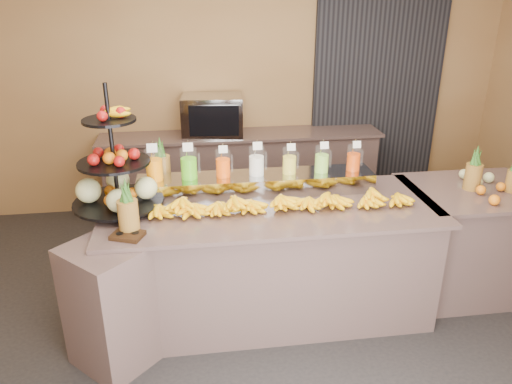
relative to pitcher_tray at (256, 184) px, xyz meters
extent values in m
plane|color=black|center=(0.07, -0.58, -1.01)|extent=(6.00, 6.00, 0.00)
cube|color=olive|center=(0.07, 1.93, 0.39)|extent=(6.00, 0.02, 2.80)
cube|color=black|center=(1.67, 1.88, 0.19)|extent=(1.50, 0.06, 2.20)
cube|color=#856460|center=(0.07, -0.28, -0.56)|extent=(2.40, 0.90, 0.90)
cube|color=#856460|center=(0.07, -0.28, -0.09)|extent=(2.50, 1.00, 0.03)
cube|color=#856460|center=(-1.08, -0.68, -0.56)|extent=(0.71, 0.71, 0.90)
cube|color=#856460|center=(1.77, -0.18, -0.56)|extent=(1.00, 0.80, 0.90)
cube|color=#856460|center=(1.77, -0.18, -0.09)|extent=(1.08, 0.88, 0.03)
cube|color=#856460|center=(0.07, 1.67, -0.56)|extent=(3.00, 0.50, 0.90)
cube|color=#856460|center=(0.07, 1.67, -0.09)|extent=(3.10, 0.55, 0.03)
cube|color=gray|center=(0.00, 0.00, 0.00)|extent=(1.85, 0.30, 0.15)
cylinder|color=silver|center=(-0.78, 0.00, 0.20)|extent=(0.13, 0.13, 0.24)
cylinder|color=orange|center=(-0.78, 0.00, 0.16)|extent=(0.12, 0.12, 0.16)
cylinder|color=gray|center=(-0.80, 0.01, 0.25)|extent=(0.01, 0.01, 0.29)
cube|color=white|center=(-0.78, -0.06, 0.35)|extent=(0.08, 0.02, 0.07)
cylinder|color=silver|center=(-0.52, 0.00, 0.19)|extent=(0.13, 0.13, 0.24)
cylinder|color=#49BD12|center=(-0.52, 0.00, 0.16)|extent=(0.12, 0.12, 0.16)
cylinder|color=gray|center=(-0.54, 0.01, 0.25)|extent=(0.01, 0.01, 0.28)
cube|color=white|center=(-0.52, -0.06, 0.34)|extent=(0.08, 0.02, 0.06)
cylinder|color=silver|center=(-0.26, 0.00, 0.18)|extent=(0.11, 0.11, 0.21)
cylinder|color=#FF5100|center=(-0.26, 0.00, 0.15)|extent=(0.11, 0.11, 0.14)
cylinder|color=gray|center=(-0.27, 0.01, 0.23)|extent=(0.01, 0.01, 0.25)
cube|color=white|center=(-0.26, -0.05, 0.31)|extent=(0.07, 0.02, 0.06)
cylinder|color=silver|center=(0.00, 0.00, 0.19)|extent=(0.12, 0.12, 0.22)
cylinder|color=silver|center=(0.00, 0.00, 0.15)|extent=(0.11, 0.11, 0.15)
cylinder|color=gray|center=(-0.02, 0.01, 0.24)|extent=(0.01, 0.01, 0.26)
cube|color=white|center=(0.00, -0.06, 0.33)|extent=(0.07, 0.02, 0.06)
cylinder|color=silver|center=(0.26, 0.00, 0.18)|extent=(0.11, 0.11, 0.20)
cylinder|color=gold|center=(0.26, 0.00, 0.14)|extent=(0.10, 0.10, 0.14)
cylinder|color=gray|center=(0.25, 0.01, 0.22)|extent=(0.01, 0.01, 0.24)
cube|color=white|center=(0.26, -0.05, 0.31)|extent=(0.06, 0.02, 0.06)
cylinder|color=silver|center=(0.52, 0.00, 0.18)|extent=(0.11, 0.11, 0.21)
cylinder|color=#86CF41|center=(0.52, 0.00, 0.15)|extent=(0.10, 0.10, 0.14)
cylinder|color=gray|center=(0.51, 0.01, 0.22)|extent=(0.01, 0.01, 0.24)
cube|color=white|center=(0.52, -0.05, 0.31)|extent=(0.07, 0.02, 0.06)
cylinder|color=silver|center=(0.78, 0.00, 0.18)|extent=(0.11, 0.11, 0.20)
cylinder|color=#D03B00|center=(0.78, 0.00, 0.14)|extent=(0.10, 0.10, 0.14)
cylinder|color=gray|center=(0.77, 0.01, 0.22)|extent=(0.01, 0.01, 0.24)
cube|color=white|center=(0.78, -0.05, 0.30)|extent=(0.06, 0.02, 0.05)
ellipsoid|color=yellow|center=(-0.75, -0.31, -0.02)|extent=(0.24, 0.18, 0.10)
ellipsoid|color=yellow|center=(-0.53, -0.31, -0.02)|extent=(0.24, 0.18, 0.10)
ellipsoid|color=yellow|center=(-0.31, -0.31, -0.02)|extent=(0.24, 0.18, 0.10)
ellipsoid|color=yellow|center=(-0.09, -0.31, -0.02)|extent=(0.24, 0.18, 0.10)
ellipsoid|color=yellow|center=(0.13, -0.31, -0.02)|extent=(0.24, 0.18, 0.10)
ellipsoid|color=yellow|center=(0.35, -0.31, -0.02)|extent=(0.24, 0.18, 0.10)
ellipsoid|color=yellow|center=(0.57, -0.31, -0.02)|extent=(0.24, 0.18, 0.10)
ellipsoid|color=yellow|center=(0.79, -0.31, -0.02)|extent=(0.24, 0.18, 0.10)
ellipsoid|color=yellow|center=(1.01, -0.31, -0.02)|extent=(0.24, 0.18, 0.10)
ellipsoid|color=yellow|center=(-0.57, -0.31, 0.05)|extent=(0.20, 0.16, 0.09)
ellipsoid|color=yellow|center=(-0.22, -0.31, 0.05)|extent=(0.20, 0.16, 0.09)
ellipsoid|color=yellow|center=(0.13, -0.31, 0.05)|extent=(0.20, 0.16, 0.09)
ellipsoid|color=yellow|center=(0.48, -0.31, 0.05)|extent=(0.20, 0.16, 0.09)
ellipsoid|color=yellow|center=(0.83, -0.31, 0.05)|extent=(0.20, 0.16, 0.09)
cylinder|color=black|center=(-1.05, -0.15, 0.39)|extent=(0.04, 0.04, 0.92)
cylinder|color=black|center=(-1.05, -0.15, -0.02)|extent=(0.79, 0.79, 0.02)
cylinder|color=black|center=(-1.05, -0.15, 0.28)|extent=(0.62, 0.62, 0.02)
cylinder|color=black|center=(-1.05, -0.15, 0.59)|extent=(0.45, 0.45, 0.02)
sphere|color=beige|center=(-0.84, -0.15, 0.07)|extent=(0.17, 0.17, 0.17)
sphere|color=maroon|center=(-0.90, -0.15, 0.33)|extent=(0.08, 0.08, 0.08)
sphere|color=orange|center=(-1.15, -0.15, 0.03)|extent=(0.09, 0.09, 0.09)
cube|color=black|center=(-0.94, -0.63, -0.06)|extent=(0.24, 0.21, 0.03)
cylinder|color=brown|center=(-0.93, -0.56, 0.04)|extent=(0.14, 0.14, 0.23)
cone|color=#204918|center=(-0.93, -0.56, 0.24)|extent=(0.07, 0.07, 0.16)
cylinder|color=brown|center=(-0.74, 0.23, 0.06)|extent=(0.14, 0.14, 0.26)
cone|color=#204918|center=(-0.74, 0.23, 0.27)|extent=(0.07, 0.07, 0.16)
cylinder|color=brown|center=(1.72, -0.17, 0.03)|extent=(0.11, 0.11, 0.21)
ellipsoid|color=orange|center=(1.86, -0.39, -0.04)|extent=(0.32, 0.21, 0.08)
cube|color=gray|center=(-0.24, 1.67, 0.14)|extent=(0.69, 0.51, 0.43)
camera|label=1|loc=(-0.51, -3.61, 1.47)|focal=35.00mm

